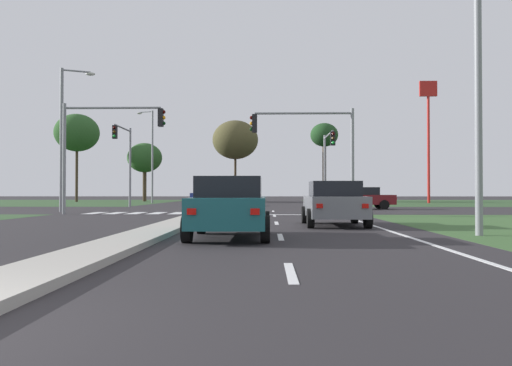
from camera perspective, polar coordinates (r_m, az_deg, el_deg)
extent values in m
plane|color=#282628|center=(34.09, -4.06, -2.95)|extent=(200.00, 200.00, 0.00)
cube|color=#2D4C28|center=(65.08, -24.87, -1.91)|extent=(35.00, 35.00, 0.01)
cube|color=#2D4C28|center=(62.56, 22.21, -1.97)|extent=(35.00, 35.00, 0.01)
cube|color=#ADA89E|center=(15.29, -10.71, -5.14)|extent=(1.20, 22.00, 0.14)
cube|color=gray|center=(59.02, -1.80, -2.04)|extent=(1.20, 36.00, 0.14)
cube|color=silver|center=(7.76, 3.80, -9.73)|extent=(0.14, 2.00, 0.01)
cube|color=silver|center=(13.72, 2.69, -5.91)|extent=(0.14, 2.00, 0.01)
cube|color=silver|center=(19.70, 2.26, -4.40)|extent=(0.14, 2.00, 0.01)
cube|color=silver|center=(25.69, 2.03, -3.60)|extent=(0.14, 2.00, 0.01)
cube|color=silver|center=(31.69, 1.89, -3.10)|extent=(0.14, 2.00, 0.01)
cube|color=silver|center=(16.39, 14.33, -5.07)|extent=(0.14, 24.00, 0.01)
cube|color=silver|center=(26.96, 2.63, -3.47)|extent=(6.40, 0.50, 0.01)
cube|color=silver|center=(30.29, -17.15, -3.16)|extent=(0.70, 2.80, 0.01)
cube|color=silver|center=(29.95, -15.06, -3.19)|extent=(0.70, 2.80, 0.01)
cube|color=silver|center=(29.65, -12.93, -3.22)|extent=(0.70, 2.80, 0.01)
cube|color=silver|center=(29.39, -10.75, -3.25)|extent=(0.70, 2.80, 0.01)
cube|color=silver|center=(29.17, -8.54, -3.27)|extent=(0.70, 2.80, 0.01)
cube|color=silver|center=(29.00, -6.29, -3.29)|extent=(0.70, 2.80, 0.01)
cube|color=silver|center=(28.87, -4.03, -3.31)|extent=(0.70, 2.80, 0.01)
cube|color=silver|center=(28.79, -1.74, -3.31)|extent=(0.70, 2.80, 0.01)
cube|color=navy|center=(44.39, -5.71, -1.58)|extent=(1.79, 4.16, 0.77)
cube|color=black|center=(44.53, -5.69, -0.75)|extent=(1.57, 1.91, 0.52)
cube|color=red|center=(46.40, -4.56, -1.46)|extent=(0.20, 0.04, 0.14)
cube|color=red|center=(46.55, -6.23, -1.46)|extent=(0.20, 0.04, 0.14)
cylinder|color=black|center=(42.97, -4.75, -2.11)|extent=(0.22, 0.64, 0.64)
cylinder|color=black|center=(43.19, -7.10, -2.10)|extent=(0.22, 0.64, 0.64)
cylinder|color=black|center=(45.62, -4.39, -2.05)|extent=(0.22, 0.64, 0.64)
cylinder|color=black|center=(45.83, -6.62, -2.04)|extent=(0.22, 0.64, 0.64)
cube|color=#19565B|center=(13.46, -2.84, -3.11)|extent=(1.82, 4.14, 0.73)
cube|color=black|center=(13.30, -2.89, -0.45)|extent=(1.60, 1.90, 0.52)
cube|color=red|center=(11.46, -7.05, -3.12)|extent=(0.20, 0.04, 0.14)
cube|color=red|center=(11.34, -0.11, -3.15)|extent=(0.20, 0.04, 0.14)
cylinder|color=black|center=(14.88, -5.98, -4.30)|extent=(0.22, 0.64, 0.64)
cylinder|color=black|center=(14.77, 1.06, -4.33)|extent=(0.22, 0.64, 0.64)
cylinder|color=black|center=(12.27, -7.55, -5.01)|extent=(0.22, 0.64, 0.64)
cylinder|color=black|center=(12.12, 1.01, -5.07)|extent=(0.22, 0.64, 0.64)
cube|color=slate|center=(18.52, 8.51, -2.54)|extent=(1.87, 4.13, 0.71)
cube|color=black|center=(18.37, 8.57, -0.63)|extent=(1.64, 1.90, 0.52)
cube|color=red|center=(16.37, 6.97, -2.50)|extent=(0.20, 0.04, 0.14)
cube|color=red|center=(16.57, 11.86, -2.47)|extent=(0.20, 0.04, 0.14)
cylinder|color=black|center=(19.76, 5.34, -3.47)|extent=(0.22, 0.64, 0.64)
cylinder|color=black|center=(19.98, 10.70, -3.43)|extent=(0.22, 0.64, 0.64)
cylinder|color=black|center=(17.13, 5.97, -3.86)|extent=(0.22, 0.64, 0.64)
cylinder|color=black|center=(17.38, 12.13, -3.80)|extent=(0.22, 0.64, 0.64)
cube|color=#A31919|center=(64.50, -3.65, -1.40)|extent=(1.75, 4.37, 0.75)
cube|color=black|center=(64.65, -3.64, -0.83)|extent=(1.54, 2.01, 0.52)
cube|color=red|center=(66.64, -2.92, -1.32)|extent=(0.20, 0.04, 0.14)
cube|color=red|center=(66.75, -4.06, -1.32)|extent=(0.20, 0.04, 0.14)
cylinder|color=black|center=(63.04, -2.96, -1.75)|extent=(0.22, 0.64, 0.64)
cylinder|color=black|center=(63.20, -4.55, -1.74)|extent=(0.22, 0.64, 0.64)
cylinder|color=black|center=(65.83, -2.78, -1.71)|extent=(0.22, 0.64, 0.64)
cylinder|color=black|center=(65.98, -4.30, -1.71)|extent=(0.22, 0.64, 0.64)
cube|color=#B7B7BC|center=(50.08, -5.08, -1.59)|extent=(1.81, 4.57, 0.62)
cube|color=black|center=(50.23, -5.06, -0.94)|extent=(1.60, 2.10, 0.52)
cube|color=red|center=(52.31, -4.05, -1.50)|extent=(0.20, 0.04, 0.14)
cube|color=red|center=(52.45, -5.55, -1.50)|extent=(0.20, 0.04, 0.14)
cylinder|color=black|center=(48.54, -4.21, -1.98)|extent=(0.22, 0.64, 0.64)
cylinder|color=black|center=(48.75, -6.34, -1.97)|extent=(0.22, 0.64, 0.64)
cylinder|color=black|center=(51.45, -3.90, -1.92)|extent=(0.22, 0.64, 0.64)
cylinder|color=black|center=(51.65, -5.91, -1.92)|extent=(0.22, 0.64, 0.64)
cube|color=maroon|center=(36.40, 11.29, -1.79)|extent=(4.56, 1.77, 0.65)
cube|color=black|center=(36.42, 11.52, -0.87)|extent=(2.10, 1.56, 0.52)
cube|color=red|center=(36.22, 15.07, -1.68)|extent=(0.04, 0.20, 0.14)
cube|color=red|center=(37.52, 14.58, -1.65)|extent=(0.04, 0.20, 0.14)
cylinder|color=black|center=(35.30, 9.21, -2.36)|extent=(0.64, 0.22, 0.64)
cylinder|color=black|center=(37.06, 8.83, -2.29)|extent=(0.64, 0.22, 0.64)
cylinder|color=black|center=(35.82, 13.84, -2.32)|extent=(0.64, 0.22, 0.64)
cylinder|color=black|center=(37.55, 13.25, -2.26)|extent=(0.64, 0.22, 0.64)
cube|color=#161E47|center=(58.82, -3.94, -1.50)|extent=(1.73, 4.31, 0.62)
cube|color=black|center=(58.97, -3.92, -0.94)|extent=(1.53, 1.98, 0.52)
cube|color=red|center=(60.93, -3.13, -1.42)|extent=(0.20, 0.04, 0.14)
cube|color=red|center=(61.05, -4.37, -1.42)|extent=(0.20, 0.04, 0.14)
cylinder|color=black|center=(57.38, -3.20, -1.82)|extent=(0.22, 0.64, 0.64)
cylinder|color=black|center=(57.54, -4.92, -1.82)|extent=(0.22, 0.64, 0.64)
cylinder|color=black|center=(60.13, -3.00, -1.79)|extent=(0.22, 0.64, 0.64)
cylinder|color=black|center=(60.28, -4.64, -1.78)|extent=(0.22, 0.64, 0.64)
cylinder|color=gray|center=(27.73, 10.49, 2.34)|extent=(0.18, 0.18, 5.55)
cylinder|color=gray|center=(27.69, 5.19, 7.59)|extent=(5.12, 0.12, 0.12)
cube|color=black|center=(27.56, -0.15, 6.53)|extent=(0.26, 0.32, 0.95)
sphere|color=#360503|center=(27.61, -0.49, 7.14)|extent=(0.20, 0.20, 0.20)
sphere|color=orange|center=(27.57, -0.49, 6.52)|extent=(0.20, 0.20, 0.20)
sphere|color=black|center=(27.53, -0.49, 5.91)|extent=(0.20, 0.20, 0.20)
cylinder|color=gray|center=(40.80, 7.52, 1.30)|extent=(0.18, 0.18, 5.59)
cylinder|color=gray|center=(38.48, 7.92, 5.24)|extent=(0.12, 5.05, 0.12)
cube|color=black|center=(35.94, 8.39, 4.84)|extent=(0.32, 0.26, 0.95)
sphere|color=#360503|center=(35.81, 8.42, 5.34)|extent=(0.20, 0.20, 0.20)
sphere|color=#3A2405|center=(35.78, 8.42, 4.86)|extent=(0.20, 0.20, 0.20)
sphere|color=green|center=(35.75, 8.42, 4.38)|extent=(0.20, 0.20, 0.20)
cylinder|color=gray|center=(41.97, -13.59, 1.66)|extent=(0.18, 0.18, 6.17)
cylinder|color=gray|center=(40.23, -14.33, 5.83)|extent=(0.12, 4.09, 0.12)
cube|color=black|center=(38.22, -15.16, 5.39)|extent=(0.32, 0.26, 0.95)
sphere|color=#360503|center=(38.10, -15.22, 5.87)|extent=(0.20, 0.20, 0.20)
sphere|color=#3A2405|center=(38.07, -15.23, 5.42)|extent=(0.20, 0.20, 0.20)
sphere|color=green|center=(38.04, -15.23, 4.97)|extent=(0.20, 0.20, 0.20)
cylinder|color=gray|center=(29.42, -20.21, 2.51)|extent=(0.18, 0.18, 5.87)
cylinder|color=gray|center=(28.87, -15.40, 7.92)|extent=(5.12, 0.12, 0.12)
cube|color=black|center=(28.17, -10.37, 7.04)|extent=(0.26, 0.32, 0.95)
sphere|color=#360503|center=(28.18, -10.04, 7.65)|extent=(0.20, 0.20, 0.20)
sphere|color=orange|center=(28.14, -10.05, 7.05)|extent=(0.20, 0.20, 0.20)
sphere|color=black|center=(28.10, -10.05, 6.44)|extent=(0.20, 0.20, 0.20)
cylinder|color=gray|center=(15.78, 23.07, 12.58)|extent=(0.20, 0.20, 9.72)
cylinder|color=gray|center=(32.61, -20.48, 4.43)|extent=(0.20, 0.20, 8.43)
cylinder|color=gray|center=(33.29, -19.03, 11.48)|extent=(1.50, 0.75, 0.10)
ellipsoid|color=#B2B2A8|center=(33.33, -17.62, 11.28)|extent=(0.56, 0.28, 0.20)
cylinder|color=gray|center=(55.62, -11.25, 2.83)|extent=(0.20, 0.20, 9.69)
cylinder|color=gray|center=(56.56, -11.93, 7.60)|extent=(1.54, 0.64, 0.10)
ellipsoid|color=#B2B2A8|center=(56.98, -12.61, 7.44)|extent=(0.56, 0.28, 0.20)
cylinder|color=maroon|center=(47.13, -2.32, -1.74)|extent=(0.16, 0.16, 0.81)
cylinder|color=#9E8966|center=(47.12, -2.32, -0.73)|extent=(0.34, 0.34, 0.85)
sphere|color=tan|center=(47.13, -2.32, -0.07)|extent=(0.24, 0.24, 0.24)
cylinder|color=red|center=(57.49, 18.32, 3.48)|extent=(0.28, 0.28, 11.18)
cube|color=red|center=(58.33, 18.29, 9.75)|extent=(1.80, 0.30, 1.60)
torus|color=yellow|center=(58.38, 17.86, 9.74)|extent=(0.96, 0.16, 0.96)
torus|color=yellow|center=(58.60, 18.62, 9.70)|extent=(0.96, 0.16, 0.96)
cylinder|color=#423323|center=(65.30, -18.99, 1.01)|extent=(0.32, 0.32, 6.75)
ellipsoid|color=#285123|center=(65.64, -18.97, 5.21)|extent=(5.23, 5.23, 4.45)
cylinder|color=#423323|center=(65.68, -12.07, -0.14)|extent=(0.46, 0.46, 4.21)
ellipsoid|color=#285123|center=(65.81, -12.06, 2.72)|extent=(4.26, 4.26, 3.62)
cylinder|color=#423323|center=(63.96, -2.28, 0.67)|extent=(0.29, 0.29, 6.02)
ellipsoid|color=#4C4728|center=(64.25, -2.27, 4.73)|extent=(5.60, 5.60, 4.76)
cylinder|color=#423323|center=(60.73, 7.47, 1.18)|extent=(0.44, 0.44, 6.89)
ellipsoid|color=#1E421E|center=(61.04, 7.46, 5.24)|extent=(3.20, 3.20, 2.72)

